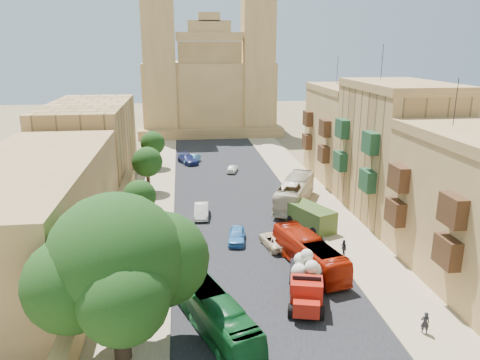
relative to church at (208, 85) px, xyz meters
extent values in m
cube|color=black|center=(0.00, -48.61, -9.51)|extent=(14.00, 140.00, 0.01)
cube|color=tan|center=(9.50, -48.61, -9.51)|extent=(5.00, 140.00, 0.01)
cube|color=tan|center=(-9.50, -48.61, -9.51)|extent=(5.00, 140.00, 0.01)
cube|color=tan|center=(7.00, -48.61, -9.46)|extent=(0.25, 140.00, 0.12)
cube|color=tan|center=(-7.00, -48.61, -9.46)|extent=(0.25, 140.00, 0.12)
cube|color=#AB844D|center=(16.00, -67.61, -4.27)|extent=(8.00, 14.00, 10.50)
cylinder|color=black|center=(15.00, -64.81, 3.58)|extent=(0.06, 0.06, 3.60)
cube|color=#442816|center=(11.55, -71.53, -5.53)|extent=(0.90, 2.20, 2.00)
cube|color=#442816|center=(11.55, -63.69, -5.53)|extent=(0.90, 2.20, 2.00)
cube|color=#442816|center=(11.55, -71.53, -2.59)|extent=(0.90, 2.20, 2.00)
cube|color=#442816|center=(11.55, -63.69, -2.59)|extent=(0.90, 2.20, 2.00)
cube|color=tan|center=(16.00, -53.61, -3.02)|extent=(8.00, 14.00, 13.00)
cube|color=olive|center=(16.00, -53.61, 3.88)|extent=(8.20, 14.00, 0.80)
cylinder|color=black|center=(15.00, -50.81, 6.08)|extent=(0.06, 0.06, 3.60)
cube|color=#1A4227|center=(11.55, -57.53, -4.58)|extent=(0.90, 2.20, 2.00)
cube|color=#1A4227|center=(11.55, -49.69, -4.58)|extent=(0.90, 2.20, 2.00)
cube|color=#1A4227|center=(11.55, -57.53, -0.94)|extent=(0.90, 2.20, 2.00)
cube|color=#1A4227|center=(11.55, -49.69, -0.94)|extent=(0.90, 2.20, 2.00)
cube|color=#AB844D|center=(16.00, -39.61, -3.77)|extent=(8.00, 14.00, 11.50)
cube|color=olive|center=(16.00, -39.61, 2.38)|extent=(8.20, 14.00, 0.80)
cylinder|color=black|center=(15.00, -36.81, 4.58)|extent=(0.06, 0.06, 3.60)
cube|color=#442816|center=(11.55, -43.53, -5.15)|extent=(0.90, 2.20, 2.00)
cube|color=#442816|center=(11.55, -35.69, -5.15)|extent=(0.90, 2.20, 2.00)
cube|color=#442816|center=(11.55, -43.53, -1.93)|extent=(0.90, 2.20, 2.00)
cube|color=#442816|center=(11.55, -35.69, -1.93)|extent=(0.90, 2.20, 2.00)
cube|color=#AB844D|center=(-12.50, -58.61, -8.62)|extent=(1.00, 40.00, 1.80)
cube|color=olive|center=(-18.00, -60.61, -5.32)|extent=(10.00, 28.00, 8.40)
cube|color=tan|center=(-18.00, -34.61, -4.52)|extent=(10.00, 22.00, 10.00)
cube|color=#AB844D|center=(0.00, 2.39, -2.52)|extent=(26.00, 20.00, 14.00)
cube|color=olive|center=(0.00, -8.11, -8.62)|extent=(28.00, 4.00, 1.80)
cube|color=olive|center=(0.00, -6.41, 0.48)|extent=(12.00, 2.00, 16.00)
cube|color=#AB844D|center=(0.00, -6.41, 9.38)|extent=(12.60, 2.40, 1.60)
cube|color=#AB844D|center=(0.00, -6.41, 11.08)|extent=(8.00, 2.00, 2.40)
cube|color=#AB844D|center=(0.00, -6.41, 12.88)|extent=(4.00, 2.00, 1.60)
cube|color=#AB844D|center=(-9.50, -5.11, 4.98)|extent=(6.00, 6.00, 29.00)
cube|color=#AB844D|center=(9.50, -5.11, 4.98)|extent=(6.00, 6.00, 29.00)
cylinder|color=#332419|center=(-9.50, -74.61, -7.65)|extent=(0.98, 0.98, 3.73)
sphere|color=black|center=(-9.50, -74.61, -3.43)|extent=(7.46, 7.46, 7.46)
sphere|color=black|center=(-7.14, -73.43, -4.02)|extent=(5.50, 5.50, 5.50)
sphere|color=black|center=(-11.66, -75.50, -4.21)|extent=(5.11, 5.11, 5.11)
sphere|color=black|center=(-8.91, -76.97, -4.41)|extent=(4.71, 4.71, 4.71)
sphere|color=black|center=(-10.58, -72.45, -2.64)|extent=(4.32, 4.32, 4.32)
cylinder|color=#332419|center=(-10.00, -66.61, -8.54)|extent=(0.44, 0.44, 1.95)
sphere|color=black|center=(-10.00, -66.61, -6.57)|extent=(2.84, 2.84, 2.84)
cylinder|color=#332419|center=(-10.00, -54.61, -8.42)|extent=(0.44, 0.44, 2.19)
sphere|color=black|center=(-10.00, -54.61, -6.21)|extent=(3.19, 3.19, 3.19)
cylinder|color=#332419|center=(-10.00, -42.61, -8.26)|extent=(0.44, 0.44, 2.51)
sphere|color=black|center=(-10.00, -42.61, -5.73)|extent=(3.65, 3.65, 3.65)
cylinder|color=#332419|center=(-10.00, -30.61, -8.31)|extent=(0.44, 0.44, 2.41)
sphere|color=black|center=(-10.00, -30.61, -5.88)|extent=(3.51, 3.51, 3.51)
cube|color=#B71B0E|center=(2.73, -68.79, -8.26)|extent=(3.05, 4.06, 0.91)
cube|color=black|center=(2.73, -68.79, -7.75)|extent=(3.11, 4.12, 0.12)
cube|color=#B71B0E|center=(2.15, -71.03, -8.16)|extent=(2.47, 2.18, 1.81)
cube|color=#B71B0E|center=(1.85, -72.20, -8.56)|extent=(1.96, 1.60, 1.01)
cube|color=black|center=(2.15, -71.03, -7.45)|extent=(1.88, 0.57, 0.91)
cylinder|color=black|center=(0.95, -71.66, -9.06)|extent=(0.57, 0.97, 0.91)
cylinder|color=black|center=(2.90, -72.16, -9.06)|extent=(0.57, 0.97, 0.91)
cylinder|color=black|center=(2.05, -67.37, -9.06)|extent=(0.57, 0.97, 0.91)
cylinder|color=black|center=(4.00, -67.87, -9.06)|extent=(0.57, 0.97, 0.91)
sphere|color=beige|center=(2.09, -69.25, -7.50)|extent=(1.11, 1.11, 1.11)
sphere|color=beige|center=(3.14, -69.21, -7.50)|extent=(1.11, 1.11, 1.11)
sphere|color=beige|center=(2.88, -68.20, -7.50)|extent=(1.11, 1.11, 1.11)
sphere|color=beige|center=(2.36, -68.59, -6.95)|extent=(1.01, 1.01, 1.01)
sphere|color=beige|center=(2.84, -69.76, -7.00)|extent=(1.01, 1.01, 1.01)
sphere|color=beige|center=(2.70, -68.89, -6.49)|extent=(0.91, 0.91, 0.91)
cube|color=#3B541F|center=(6.50, -56.49, -8.44)|extent=(4.18, 5.69, 2.16)
cylinder|color=black|center=(6.30, -58.56, -9.08)|extent=(0.66, 0.93, 0.86)
cylinder|color=black|center=(8.17, -57.73, -9.08)|extent=(0.66, 0.93, 0.86)
cylinder|color=black|center=(4.83, -55.24, -9.08)|extent=(0.66, 0.93, 0.86)
cylinder|color=black|center=(6.70, -54.41, -9.08)|extent=(0.66, 0.93, 0.86)
imported|color=#145E28|center=(-4.00, -73.03, -8.25)|extent=(5.08, 9.24, 2.52)
imported|color=#AB1D07|center=(4.00, -64.90, -8.22)|extent=(4.34, 9.57, 2.60)
imported|color=beige|center=(6.50, -49.78, -7.98)|extent=(6.92, 11.12, 3.08)
imported|color=#3D86CA|center=(-1.12, -59.08, -8.88)|extent=(2.05, 3.92, 1.27)
imported|color=silver|center=(-4.00, -52.13, -8.84)|extent=(1.71, 4.21, 1.36)
imported|color=beige|center=(2.13, -60.50, -8.93)|extent=(2.68, 4.52, 1.18)
imported|color=navy|center=(-5.00, -28.77, -8.82)|extent=(3.63, 5.14, 1.38)
imported|color=white|center=(1.16, -34.64, -8.97)|extent=(2.17, 3.44, 1.09)
imported|color=#478EBF|center=(-4.29, -28.52, -8.88)|extent=(2.72, 4.05, 1.26)
imported|color=black|center=(8.79, -74.51, -8.78)|extent=(0.61, 0.48, 1.47)
imported|color=#34353C|center=(7.50, -63.22, -8.75)|extent=(0.46, 0.93, 1.52)
camera|label=1|loc=(-5.73, -98.21, 7.69)|focal=35.00mm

